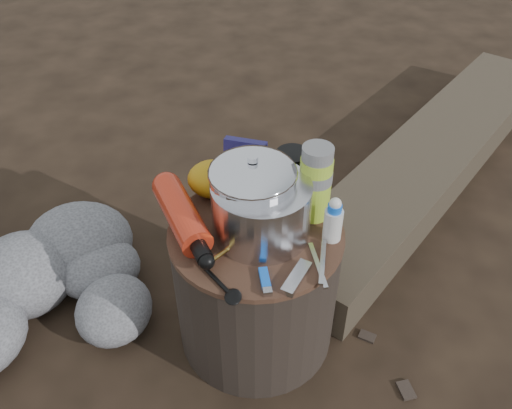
{
  "coord_description": "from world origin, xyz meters",
  "views": [
    {
      "loc": [
        0.01,
        -0.96,
        1.28
      ],
      "look_at": [
        0.0,
        0.0,
        0.48
      ],
      "focal_mm": 37.48,
      "sensor_mm": 36.0,
      "label": 1
    }
  ],
  "objects_px": {
    "fuel_bottle": "(181,214)",
    "travel_mug": "(292,173)",
    "stump": "(256,286)",
    "log_main": "(432,157)",
    "thermos": "(315,183)",
    "camping_pot": "(253,196)"
  },
  "relations": [
    {
      "from": "camping_pot",
      "to": "log_main",
      "type": "bearing_deg",
      "value": 48.15
    },
    {
      "from": "log_main",
      "to": "camping_pot",
      "type": "distance_m",
      "value": 1.12
    },
    {
      "from": "stump",
      "to": "log_main",
      "type": "xyz_separation_m",
      "value": [
        0.68,
        0.78,
        -0.12
      ]
    },
    {
      "from": "log_main",
      "to": "camping_pot",
      "type": "xyz_separation_m",
      "value": [
        -0.69,
        -0.77,
        0.42
      ]
    },
    {
      "from": "log_main",
      "to": "travel_mug",
      "type": "distance_m",
      "value": 0.94
    },
    {
      "from": "fuel_bottle",
      "to": "thermos",
      "type": "distance_m",
      "value": 0.33
    },
    {
      "from": "log_main",
      "to": "fuel_bottle",
      "type": "relative_size",
      "value": 5.78
    },
    {
      "from": "stump",
      "to": "log_main",
      "type": "bearing_deg",
      "value": 48.96
    },
    {
      "from": "log_main",
      "to": "camping_pot",
      "type": "bearing_deg",
      "value": -94.26
    },
    {
      "from": "fuel_bottle",
      "to": "thermos",
      "type": "bearing_deg",
      "value": -16.42
    },
    {
      "from": "thermos",
      "to": "log_main",
      "type": "bearing_deg",
      "value": 52.99
    },
    {
      "from": "fuel_bottle",
      "to": "thermos",
      "type": "relative_size",
      "value": 1.6
    },
    {
      "from": "log_main",
      "to": "camping_pot",
      "type": "height_order",
      "value": "camping_pot"
    },
    {
      "from": "fuel_bottle",
      "to": "travel_mug",
      "type": "relative_size",
      "value": 2.58
    },
    {
      "from": "fuel_bottle",
      "to": "thermos",
      "type": "xyz_separation_m",
      "value": [
        0.32,
        0.05,
        0.06
      ]
    },
    {
      "from": "thermos",
      "to": "travel_mug",
      "type": "bearing_deg",
      "value": 119.27
    },
    {
      "from": "stump",
      "to": "camping_pot",
      "type": "distance_m",
      "value": 0.3
    },
    {
      "from": "log_main",
      "to": "fuel_bottle",
      "type": "xyz_separation_m",
      "value": [
        -0.86,
        -0.77,
        0.36
      ]
    },
    {
      "from": "log_main",
      "to": "camping_pot",
      "type": "relative_size",
      "value": 9.13
    },
    {
      "from": "camping_pot",
      "to": "stump",
      "type": "bearing_deg",
      "value": -60.77
    },
    {
      "from": "fuel_bottle",
      "to": "camping_pot",
      "type": "bearing_deg",
      "value": -26.28
    },
    {
      "from": "stump",
      "to": "travel_mug",
      "type": "relative_size",
      "value": 3.5
    }
  ]
}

